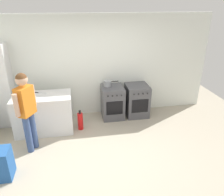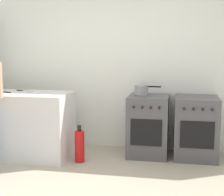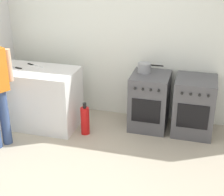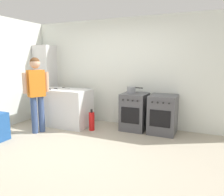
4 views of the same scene
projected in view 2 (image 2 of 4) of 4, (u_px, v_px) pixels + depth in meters
name	position (u px, v px, depth m)	size (l,w,h in m)	color
back_wall	(128.00, 62.00, 5.14)	(6.00, 0.10, 2.60)	silver
counter_unit	(24.00, 125.00, 4.79)	(1.30, 0.70, 0.90)	silver
oven_left	(148.00, 126.00, 4.84)	(0.56, 0.62, 0.85)	#4C4C51
oven_right	(196.00, 128.00, 4.72)	(0.58, 0.62, 0.85)	#4C4C51
pot	(141.00, 90.00, 4.86)	(0.38, 0.20, 0.14)	gray
knife_carving	(0.00, 93.00, 4.69)	(0.33, 0.04, 0.01)	silver
knife_bread	(1.00, 92.00, 4.80)	(0.35, 0.11, 0.01)	silver
knife_chef	(24.00, 91.00, 4.89)	(0.30, 0.14, 0.01)	silver
fire_extinguisher	(80.00, 146.00, 4.57)	(0.13, 0.13, 0.50)	red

